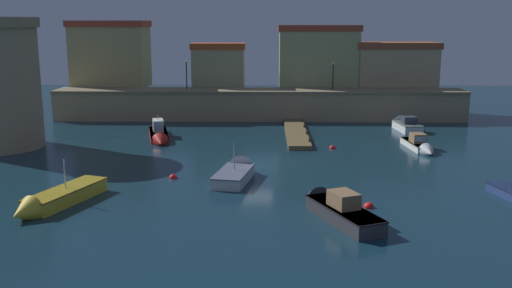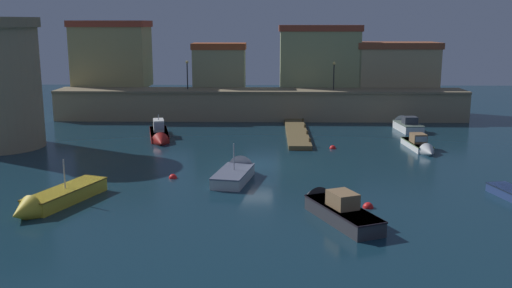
# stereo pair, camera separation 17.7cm
# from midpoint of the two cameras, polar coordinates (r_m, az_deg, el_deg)

# --- Properties ---
(ground_plane) EXTENTS (110.80, 110.80, 0.00)m
(ground_plane) POSITION_cam_midpoint_polar(r_m,az_deg,el_deg) (42.29, 0.09, -2.06)
(ground_plane) COLOR #112D3D
(quay_wall) EXTENTS (43.84, 4.22, 3.25)m
(quay_wall) POSITION_cam_midpoint_polar(r_m,az_deg,el_deg) (62.05, 0.50, 3.97)
(quay_wall) COLOR #9E8966
(quay_wall) RESTS_ON ground
(old_town_backdrop) EXTENTS (41.45, 5.68, 7.50)m
(old_town_backdrop) POSITION_cam_midpoint_polar(r_m,az_deg,el_deg) (65.89, -0.70, 8.49)
(old_town_backdrop) COLOR tan
(old_town_backdrop) RESTS_ON ground
(pier_dock) EXTENTS (1.94, 13.64, 0.70)m
(pier_dock) POSITION_cam_midpoint_polar(r_m,az_deg,el_deg) (53.69, 4.18, 1.13)
(pier_dock) COLOR brown
(pier_dock) RESTS_ON ground
(quay_lamp_0) EXTENTS (0.32, 0.32, 3.06)m
(quay_lamp_0) POSITION_cam_midpoint_polar(r_m,az_deg,el_deg) (62.26, -6.78, 7.33)
(quay_lamp_0) COLOR black
(quay_lamp_0) RESTS_ON quay_wall
(quay_lamp_1) EXTENTS (0.32, 0.32, 2.97)m
(quay_lamp_1) POSITION_cam_midpoint_polar(r_m,az_deg,el_deg) (62.04, 7.84, 7.24)
(quay_lamp_1) COLOR black
(quay_lamp_1) RESTS_ON quay_wall
(moored_boat_0) EXTENTS (2.90, 5.96, 3.05)m
(moored_boat_0) POSITION_cam_midpoint_polar(r_m,az_deg,el_deg) (38.63, -1.78, -2.81)
(moored_boat_0) COLOR silver
(moored_boat_0) RESTS_ON ground
(moored_boat_1) EXTENTS (3.13, 7.44, 2.51)m
(moored_boat_1) POSITION_cam_midpoint_polar(r_m,az_deg,el_deg) (52.10, -9.48, 0.92)
(moored_boat_1) COLOR red
(moored_boat_1) RESTS_ON ground
(moored_boat_2) EXTENTS (4.26, 6.98, 2.01)m
(moored_boat_2) POSITION_cam_midpoint_polar(r_m,az_deg,el_deg) (31.24, 7.95, -6.29)
(moored_boat_2) COLOR #333338
(moored_boat_2) RESTS_ON ground
(moored_boat_3) EXTENTS (1.81, 5.74, 1.65)m
(moored_boat_3) POSITION_cam_midpoint_polar(r_m,az_deg,el_deg) (48.80, 16.14, -0.16)
(moored_boat_3) COLOR white
(moored_boat_3) RESTS_ON ground
(moored_boat_4) EXTENTS (3.93, 7.22, 2.90)m
(moored_boat_4) POSITION_cam_midpoint_polar(r_m,az_deg,el_deg) (34.60, -19.28, -5.19)
(moored_boat_4) COLOR gold
(moored_boat_4) RESTS_ON ground
(moored_boat_6) EXTENTS (2.28, 5.17, 1.92)m
(moored_boat_6) POSITION_cam_midpoint_polar(r_m,az_deg,el_deg) (58.00, 14.75, 1.86)
(moored_boat_6) COLOR white
(moored_boat_6) RESTS_ON ground
(mooring_buoy_0) EXTENTS (0.54, 0.54, 0.54)m
(mooring_buoy_0) POSITION_cam_midpoint_polar(r_m,az_deg,el_deg) (48.12, 7.74, -0.45)
(mooring_buoy_0) COLOR red
(mooring_buoy_0) RESTS_ON ground
(mooring_buoy_1) EXTENTS (0.56, 0.56, 0.56)m
(mooring_buoy_1) POSITION_cam_midpoint_polar(r_m,az_deg,el_deg) (39.04, -8.13, -3.38)
(mooring_buoy_1) COLOR red
(mooring_buoy_1) RESTS_ON ground
(mooring_buoy_2) EXTENTS (0.61, 0.61, 0.61)m
(mooring_buoy_2) POSITION_cam_midpoint_polar(r_m,az_deg,el_deg) (33.24, 11.24, -6.22)
(mooring_buoy_2) COLOR red
(mooring_buoy_2) RESTS_ON ground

